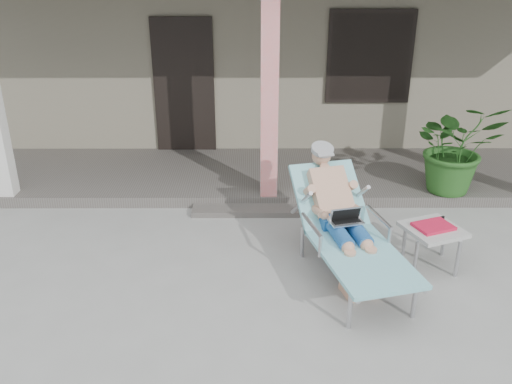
{
  "coord_description": "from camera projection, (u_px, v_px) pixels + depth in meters",
  "views": [
    {
      "loc": [
        -0.19,
        -4.53,
        3.1
      ],
      "look_at": [
        -0.17,
        0.6,
        0.85
      ],
      "focal_mm": 38.0,
      "sensor_mm": 36.0,
      "label": 1
    }
  ],
  "objects": [
    {
      "name": "ground",
      "position": [
        274.0,
        294.0,
        5.39
      ],
      "size": [
        60.0,
        60.0,
        0.0
      ],
      "primitive_type": "plane",
      "color": "#9E9E99",
      "rests_on": "ground"
    },
    {
      "name": "house",
      "position": [
        264.0,
        34.0,
        10.67
      ],
      "size": [
        10.4,
        5.4,
        3.3
      ],
      "color": "gray",
      "rests_on": "ground"
    },
    {
      "name": "porch_deck",
      "position": [
        267.0,
        175.0,
        8.11
      ],
      "size": [
        10.0,
        2.0,
        0.15
      ],
      "primitive_type": "cube",
      "color": "#605B56",
      "rests_on": "ground"
    },
    {
      "name": "porch_step",
      "position": [
        269.0,
        210.0,
        7.07
      ],
      "size": [
        2.0,
        0.3,
        0.07
      ],
      "primitive_type": "cube",
      "color": "#605B56",
      "rests_on": "ground"
    },
    {
      "name": "lounger",
      "position": [
        345.0,
        202.0,
        5.52
      ],
      "size": [
        1.18,
        2.04,
        1.28
      ],
      "rotation": [
        0.0,
        0.0,
        0.25
      ],
      "color": "#B7B7BC",
      "rests_on": "ground"
    },
    {
      "name": "side_table",
      "position": [
        433.0,
        231.0,
        5.73
      ],
      "size": [
        0.71,
        0.71,
        0.49
      ],
      "rotation": [
        0.0,
        0.0,
        0.37
      ],
      "color": "#B2B3AD",
      "rests_on": "ground"
    },
    {
      "name": "potted_palm",
      "position": [
        456.0,
        147.0,
        7.15
      ],
      "size": [
        1.14,
        0.99,
        1.25
      ],
      "primitive_type": "imported",
      "rotation": [
        0.0,
        0.0,
        0.01
      ],
      "color": "#26591E",
      "rests_on": "porch_deck"
    }
  ]
}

